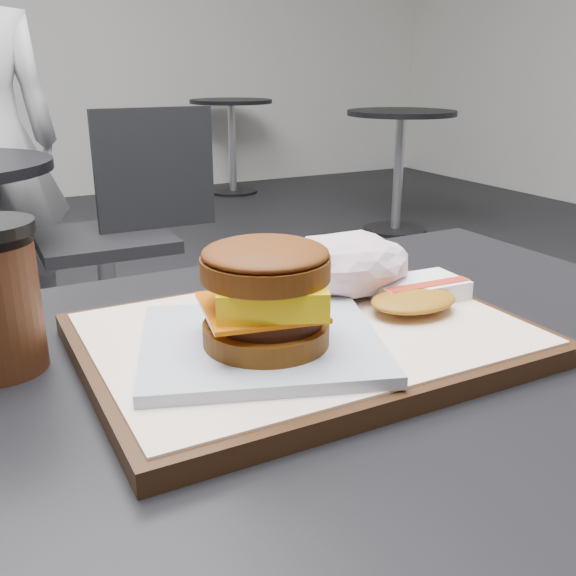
{
  "coord_description": "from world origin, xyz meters",
  "views": [
    {
      "loc": [
        -0.29,
        -0.43,
        1.01
      ],
      "look_at": [
        -0.05,
        0.01,
        0.83
      ],
      "focal_mm": 40.0,
      "sensor_mm": 36.0,
      "label": 1
    }
  ],
  "objects_px": {
    "neighbor_chair": "(123,223)",
    "hash_brown": "(416,294)",
    "customer_table": "(340,524)",
    "breakfast_sandwich": "(265,306)",
    "serving_tray": "(306,338)",
    "crumpled_wrapper": "(347,264)"
  },
  "relations": [
    {
      "from": "neighbor_chair",
      "to": "hash_brown",
      "type": "bearing_deg",
      "value": -93.76
    },
    {
      "from": "customer_table",
      "to": "serving_tray",
      "type": "xyz_separation_m",
      "value": [
        -0.03,
        0.02,
        0.2
      ]
    },
    {
      "from": "serving_tray",
      "to": "breakfast_sandwich",
      "type": "relative_size",
      "value": 1.61
    },
    {
      "from": "customer_table",
      "to": "serving_tray",
      "type": "relative_size",
      "value": 2.11
    },
    {
      "from": "hash_brown",
      "to": "crumpled_wrapper",
      "type": "relative_size",
      "value": 0.89
    },
    {
      "from": "customer_table",
      "to": "serving_tray",
      "type": "distance_m",
      "value": 0.2
    },
    {
      "from": "serving_tray",
      "to": "crumpled_wrapper",
      "type": "height_order",
      "value": "crumpled_wrapper"
    },
    {
      "from": "customer_table",
      "to": "neighbor_chair",
      "type": "xyz_separation_m",
      "value": [
        0.2,
        1.68,
        -0.07
      ]
    },
    {
      "from": "customer_table",
      "to": "serving_tray",
      "type": "height_order",
      "value": "serving_tray"
    },
    {
      "from": "crumpled_wrapper",
      "to": "breakfast_sandwich",
      "type": "bearing_deg",
      "value": -145.88
    },
    {
      "from": "serving_tray",
      "to": "hash_brown",
      "type": "relative_size",
      "value": 3.18
    },
    {
      "from": "customer_table",
      "to": "neighbor_chair",
      "type": "height_order",
      "value": "neighbor_chair"
    },
    {
      "from": "breakfast_sandwich",
      "to": "neighbor_chair",
      "type": "height_order",
      "value": "breakfast_sandwich"
    },
    {
      "from": "breakfast_sandwich",
      "to": "serving_tray",
      "type": "bearing_deg",
      "value": 29.11
    },
    {
      "from": "serving_tray",
      "to": "breakfast_sandwich",
      "type": "xyz_separation_m",
      "value": [
        -0.05,
        -0.03,
        0.05
      ]
    },
    {
      "from": "customer_table",
      "to": "hash_brown",
      "type": "xyz_separation_m",
      "value": [
        0.09,
        0.02,
        0.22
      ]
    },
    {
      "from": "customer_table",
      "to": "crumpled_wrapper",
      "type": "distance_m",
      "value": 0.26
    },
    {
      "from": "hash_brown",
      "to": "crumpled_wrapper",
      "type": "height_order",
      "value": "crumpled_wrapper"
    },
    {
      "from": "crumpled_wrapper",
      "to": "neighbor_chair",
      "type": "xyz_separation_m",
      "value": [
        0.15,
        1.59,
        -0.31
      ]
    },
    {
      "from": "breakfast_sandwich",
      "to": "neighbor_chair",
      "type": "distance_m",
      "value": 1.74
    },
    {
      "from": "customer_table",
      "to": "hash_brown",
      "type": "relative_size",
      "value": 6.7
    },
    {
      "from": "breakfast_sandwich",
      "to": "hash_brown",
      "type": "bearing_deg",
      "value": 10.07
    }
  ]
}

